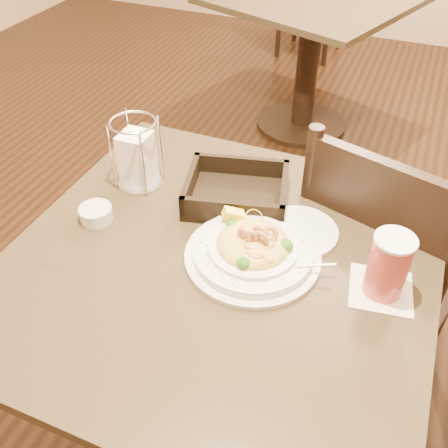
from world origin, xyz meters
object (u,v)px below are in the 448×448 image
at_px(drink_glass, 388,266).
at_px(butter_ramekin, 96,214).
at_px(background_table, 310,41).
at_px(napkin_caddy, 137,157).
at_px(side_plate, 299,232).
at_px(pasta_bowl, 253,249).
at_px(dining_chair_near, 378,266).
at_px(bread_basket, 237,193).
at_px(main_table, 221,325).

height_order(drink_glass, butter_ramekin, drink_glass).
xyz_separation_m(background_table, napkin_caddy, (-0.02, -1.72, 0.31)).
xyz_separation_m(drink_glass, side_plate, (-0.20, 0.10, -0.06)).
bearing_deg(butter_ramekin, background_table, 88.79).
bearing_deg(pasta_bowl, napkin_caddy, 157.67).
bearing_deg(pasta_bowl, background_table, 100.39).
height_order(background_table, side_plate, side_plate).
relative_size(dining_chair_near, butter_ramekin, 12.14).
height_order(bread_basket, napkin_caddy, napkin_caddy).
bearing_deg(background_table, main_table, -81.64).
xyz_separation_m(background_table, drink_glass, (0.61, -1.86, 0.30)).
bearing_deg(butter_ramekin, napkin_caddy, 82.27).
xyz_separation_m(main_table, napkin_caddy, (-0.30, 0.17, 0.31)).
xyz_separation_m(background_table, bread_basket, (0.24, -1.69, 0.26)).
bearing_deg(bread_basket, drink_glass, -23.28).
height_order(background_table, napkin_caddy, napkin_caddy).
height_order(background_table, pasta_bowl, pasta_bowl).
height_order(napkin_caddy, butter_ramekin, napkin_caddy).
height_order(dining_chair_near, pasta_bowl, dining_chair_near).
bearing_deg(side_plate, background_table, 103.27).
height_order(side_plate, butter_ramekin, butter_ramekin).
height_order(dining_chair_near, drink_glass, dining_chair_near).
xyz_separation_m(dining_chair_near, bread_basket, (-0.37, -0.16, 0.26)).
distance_m(main_table, pasta_bowl, 0.27).
bearing_deg(main_table, butter_ramekin, 178.55).
xyz_separation_m(main_table, butter_ramekin, (-0.32, 0.01, 0.25)).
distance_m(background_table, drink_glass, 1.98).
xyz_separation_m(drink_glass, bread_basket, (-0.38, 0.16, -0.05)).
xyz_separation_m(main_table, drink_glass, (0.33, 0.04, 0.30)).
bearing_deg(main_table, dining_chair_near, 47.96).
bearing_deg(main_table, pasta_bowl, 22.24).
relative_size(drink_glass, side_plate, 0.80).
bearing_deg(main_table, side_plate, 45.96).
height_order(background_table, bread_basket, bread_basket).
bearing_deg(pasta_bowl, main_table, -157.76).
bearing_deg(napkin_caddy, pasta_bowl, -22.33).
height_order(bread_basket, butter_ramekin, bread_basket).
bearing_deg(side_plate, bread_basket, 161.46).
bearing_deg(main_table, drink_glass, 6.34).
relative_size(background_table, drink_glass, 8.16).
relative_size(main_table, side_plate, 5.09).
bearing_deg(butter_ramekin, drink_glass, 2.56).
xyz_separation_m(pasta_bowl, butter_ramekin, (-0.38, -0.02, -0.01)).
relative_size(main_table, drink_glass, 6.39).
bearing_deg(background_table, pasta_bowl, -79.61).
xyz_separation_m(bread_basket, napkin_caddy, (-0.26, -0.02, 0.05)).
relative_size(background_table, butter_ramekin, 15.00).
bearing_deg(side_plate, drink_glass, -27.18).
xyz_separation_m(main_table, pasta_bowl, (0.06, 0.03, 0.26)).
bearing_deg(side_plate, napkin_caddy, 175.46).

